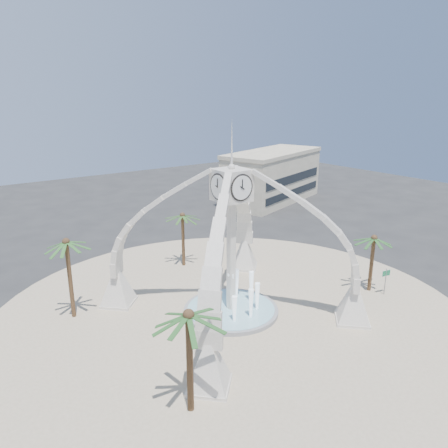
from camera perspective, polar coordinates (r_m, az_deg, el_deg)
ground at (r=37.87m, az=0.91°, el=-11.49°), size 140.00×140.00×0.00m
plaza at (r=37.86m, az=0.91°, el=-11.45°), size 40.00×40.00×0.06m
clock_tower at (r=35.27m, az=0.96°, el=-2.15°), size 17.94×17.94×16.30m
fountain at (r=37.74m, az=0.91°, el=-11.10°), size 8.00×8.00×3.62m
building_ne at (r=75.38m, az=6.35°, el=6.23°), size 21.87×14.17×8.60m
palm_east at (r=42.09m, az=19.02°, el=-1.83°), size 3.82×3.82×5.94m
palm_west at (r=36.76m, az=-19.92°, el=-2.37°), size 4.23×4.23×7.34m
palm_north at (r=45.87m, az=-5.45°, el=1.04°), size 4.15×4.15×6.32m
palm_south at (r=24.52m, az=-4.65°, el=-11.95°), size 4.98×4.98×7.03m
street_sign at (r=42.76m, az=20.39°, el=-6.43°), size 0.94×0.23×2.60m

